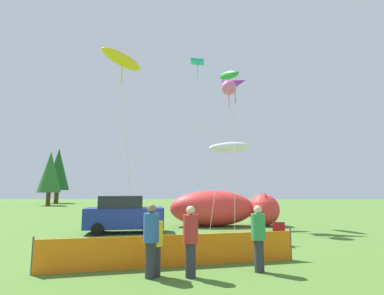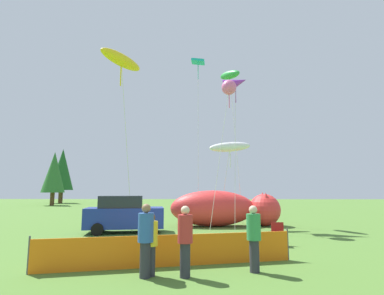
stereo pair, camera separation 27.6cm
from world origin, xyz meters
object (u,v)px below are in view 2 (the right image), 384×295
object	(u,v)px
kite_green_fish	(230,76)
kite_yellow_hero	(121,61)
kite_pink_octopus	(229,88)
spectator_in_red_shirt	(151,241)
spectator_in_yellow_shirt	(254,235)
kite_purple_delta	(235,84)
kite_white_ghost	(230,147)
inflatable_cat	(224,210)
parked_car	(124,214)
spectator_in_blue_shirt	(185,238)
kite_teal_diamond	(198,65)
spectator_in_white_shirt	(146,237)
folding_chair	(278,232)

from	to	relation	value
kite_green_fish	kite_yellow_hero	size ratio (longest dim) A/B	1.25
kite_pink_octopus	spectator_in_red_shirt	bearing A→B (deg)	-108.38
spectator_in_yellow_shirt	kite_purple_delta	distance (m)	13.04
spectator_in_yellow_shirt	kite_yellow_hero	world-z (taller)	kite_yellow_hero
spectator_in_yellow_shirt	kite_white_ghost	xyz separation A→B (m)	(0.42, 10.01, 3.93)
inflatable_cat	kite_purple_delta	size ratio (longest dim) A/B	0.72
parked_car	spectator_in_yellow_shirt	world-z (taller)	parked_car
spectator_in_blue_shirt	kite_teal_diamond	size ratio (longest dim) A/B	0.16
spectator_in_blue_shirt	kite_teal_diamond	bearing A→B (deg)	88.42
spectator_in_yellow_shirt	inflatable_cat	bearing A→B (deg)	89.97
kite_green_fish	spectator_in_white_shirt	bearing A→B (deg)	-106.01
kite_pink_octopus	kite_yellow_hero	bearing A→B (deg)	-143.84
inflatable_cat	spectator_in_white_shirt	world-z (taller)	inflatable_cat
folding_chair	inflatable_cat	size ratio (longest dim) A/B	0.13
kite_yellow_hero	spectator_in_blue_shirt	bearing A→B (deg)	-58.47
folding_chair	kite_green_fish	distance (m)	12.95
kite_purple_delta	kite_green_fish	distance (m)	2.48
spectator_in_white_shirt	kite_green_fish	size ratio (longest dim) A/B	0.17
parked_car	kite_yellow_hero	size ratio (longest dim) A/B	0.48
spectator_in_yellow_shirt	parked_car	bearing A→B (deg)	126.34
folding_chair	kite_white_ghost	bearing A→B (deg)	-160.22
kite_yellow_hero	spectator_in_red_shirt	bearing A→B (deg)	-65.52
kite_teal_diamond	kite_pink_octopus	xyz separation A→B (m)	(1.90, -2.31, -2.48)
spectator_in_red_shirt	kite_purple_delta	size ratio (longest dim) A/B	0.16
kite_yellow_hero	kite_white_ghost	distance (m)	8.39
kite_purple_delta	kite_white_ghost	distance (m)	4.24
kite_teal_diamond	kite_yellow_hero	size ratio (longest dim) A/B	1.28
parked_car	kite_green_fish	world-z (taller)	kite_green_fish
spectator_in_red_shirt	kite_teal_diamond	bearing A→B (deg)	83.96
spectator_in_blue_shirt	kite_white_ghost	world-z (taller)	kite_white_ghost
kite_purple_delta	inflatable_cat	bearing A→B (deg)	156.59
parked_car	folding_chair	xyz separation A→B (m)	(7.25, -3.54, -0.42)
inflatable_cat	kite_white_ghost	xyz separation A→B (m)	(0.41, -0.51, 3.90)
spectator_in_white_shirt	kite_purple_delta	size ratio (longest dim) A/B	0.19
kite_teal_diamond	kite_yellow_hero	bearing A→B (deg)	-120.01
kite_teal_diamond	kite_pink_octopus	distance (m)	3.89
kite_yellow_hero	spectator_in_white_shirt	bearing A→B (deg)	-67.20
spectator_in_white_shirt	kite_green_fish	bearing A→B (deg)	73.99
inflatable_cat	kite_yellow_hero	bearing A→B (deg)	-138.86
folding_chair	spectator_in_blue_shirt	distance (m)	5.81
inflatable_cat	spectator_in_blue_shirt	xyz separation A→B (m)	(-1.91, -11.06, -0.02)
spectator_in_white_shirt	kite_yellow_hero	size ratio (longest dim) A/B	0.21
spectator_in_red_shirt	kite_teal_diamond	size ratio (longest dim) A/B	0.14
kite_yellow_hero	kite_green_fish	bearing A→B (deg)	50.41
spectator_in_yellow_shirt	spectator_in_white_shirt	bearing A→B (deg)	-168.82
kite_white_ghost	kite_pink_octopus	bearing A→B (deg)	-95.66
folding_chair	kite_white_ghost	distance (m)	7.55
spectator_in_yellow_shirt	kite_green_fish	world-z (taller)	kite_green_fish
spectator_in_red_shirt	kite_pink_octopus	world-z (taller)	kite_pink_octopus
inflatable_cat	kite_pink_octopus	distance (m)	7.60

